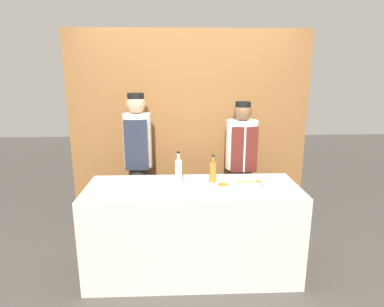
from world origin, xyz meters
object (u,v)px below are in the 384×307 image
at_px(sauce_bowl_brown, 159,191).
at_px(chef_left, 138,162).
at_px(bottle_clear, 179,170).
at_px(sauce_bowl_orange, 223,187).
at_px(cutting_board, 121,189).
at_px(sauce_bowl_green, 270,185).
at_px(chef_right, 241,167).
at_px(bottle_vinegar, 213,171).
at_px(wooden_spoon, 252,181).

height_order(sauce_bowl_brown, chef_left, chef_left).
bearing_deg(chef_left, bottle_clear, -51.50).
xyz_separation_m(sauce_bowl_orange, cutting_board, (-0.92, 0.02, -0.01)).
bearing_deg(bottle_clear, sauce_bowl_green, -13.21).
relative_size(cutting_board, chef_left, 0.17).
height_order(sauce_bowl_green, chef_right, chef_right).
bearing_deg(bottle_vinegar, chef_left, 144.72).
bearing_deg(chef_right, bottle_clear, -141.39).
height_order(sauce_bowl_brown, wooden_spoon, sauce_bowl_brown).
xyz_separation_m(cutting_board, bottle_vinegar, (0.85, 0.19, 0.10)).
bearing_deg(sauce_bowl_brown, bottle_vinegar, 30.48).
height_order(cutting_board, chef_left, chef_left).
bearing_deg(sauce_bowl_brown, sauce_bowl_green, 4.78).
relative_size(sauce_bowl_green, sauce_bowl_brown, 0.85).
bearing_deg(sauce_bowl_brown, chef_left, 108.40).
xyz_separation_m(bottle_clear, chef_right, (0.71, 0.57, -0.14)).
xyz_separation_m(wooden_spoon, chef_right, (-0.00, 0.59, -0.03)).
height_order(sauce_bowl_brown, cutting_board, sauce_bowl_brown).
bearing_deg(bottle_clear, wooden_spoon, -1.78).
xyz_separation_m(bottle_clear, bottle_vinegar, (0.33, 0.01, -0.02)).
distance_m(chef_left, chef_right, 1.17).
distance_m(sauce_bowl_green, sauce_bowl_brown, 1.01).
distance_m(sauce_bowl_orange, wooden_spoon, 0.36).
bearing_deg(sauce_bowl_green, chef_right, 99.14).
bearing_deg(cutting_board, chef_left, 84.69).
xyz_separation_m(cutting_board, chef_right, (1.23, 0.75, -0.03)).
distance_m(sauce_bowl_orange, bottle_clear, 0.46).
height_order(sauce_bowl_green, bottle_vinegar, bottle_vinegar).
xyz_separation_m(sauce_bowl_green, chef_right, (-0.12, 0.76, -0.05)).
distance_m(sauce_bowl_green, bottle_clear, 0.86).
bearing_deg(chef_left, chef_right, -0.00).
bearing_deg(sauce_bowl_brown, cutting_board, 163.58).
bearing_deg(chef_left, wooden_spoon, -26.89).
relative_size(sauce_bowl_green, sauce_bowl_orange, 1.01).
distance_m(cutting_board, bottle_clear, 0.56).
xyz_separation_m(sauce_bowl_brown, bottle_vinegar, (0.50, 0.29, 0.08)).
bearing_deg(sauce_bowl_brown, bottle_clear, 58.75).
distance_m(wooden_spoon, chef_right, 0.59).
bearing_deg(wooden_spoon, cutting_board, -172.87).
bearing_deg(bottle_clear, chef_right, 38.61).
bearing_deg(bottle_vinegar, cutting_board, -167.36).
height_order(sauce_bowl_orange, bottle_clear, bottle_clear).
relative_size(sauce_bowl_orange, cutting_board, 0.42).
height_order(sauce_bowl_brown, chef_right, chef_right).
height_order(bottle_clear, wooden_spoon, bottle_clear).
distance_m(sauce_bowl_brown, wooden_spoon, 0.92).
height_order(cutting_board, bottle_vinegar, bottle_vinegar).
height_order(cutting_board, bottle_clear, bottle_clear).
xyz_separation_m(sauce_bowl_green, wooden_spoon, (-0.12, 0.17, -0.02)).
height_order(sauce_bowl_orange, chef_left, chef_left).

